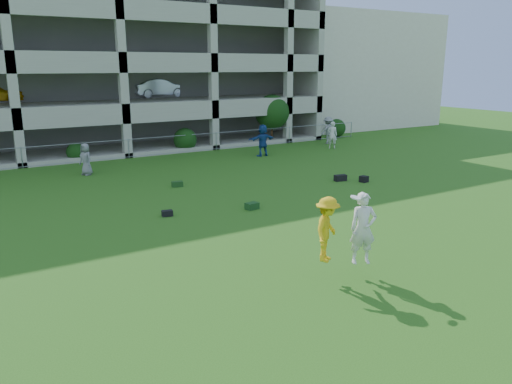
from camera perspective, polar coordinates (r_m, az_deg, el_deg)
ground at (r=15.17m, az=8.07°, el=-7.21°), size 100.00×100.00×0.00m
stucco_building at (r=50.37m, az=8.38°, el=13.51°), size 16.00×14.00×10.00m
bystander_c at (r=27.25m, az=-18.88°, el=3.56°), size 0.80×0.95×1.65m
bystander_d at (r=31.32m, az=0.77°, el=5.93°), size 1.83×0.59×1.97m
bystander_e at (r=34.65m, az=8.71°, el=6.47°), size 0.80×0.77×1.85m
bystander_f at (r=36.68m, az=8.22°, el=6.98°), size 1.32×0.84×1.94m
bag_black_b at (r=19.11m, az=-10.11°, el=-2.41°), size 0.44×0.32×0.22m
bag_green_c at (r=19.72m, az=-0.46°, el=-1.60°), size 0.55×0.43×0.26m
crate_d at (r=24.87m, az=12.22°, el=1.46°), size 0.39×0.39×0.30m
bag_black_e at (r=24.91m, az=9.62°, el=1.60°), size 0.64×0.40×0.30m
bag_green_g at (r=23.68m, az=-8.99°, el=0.91°), size 0.55×0.39×0.25m
frisbee_contest at (r=13.20m, az=9.53°, el=-4.19°), size 2.03×1.23×1.94m
parking_garage at (r=39.58m, az=-18.75°, el=14.24°), size 30.00×14.00×12.00m
fence at (r=31.56m, az=-14.35°, el=4.86°), size 36.06×0.06×1.20m
shrub_row at (r=33.69m, az=-7.29°, el=7.30°), size 34.38×2.52×3.50m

